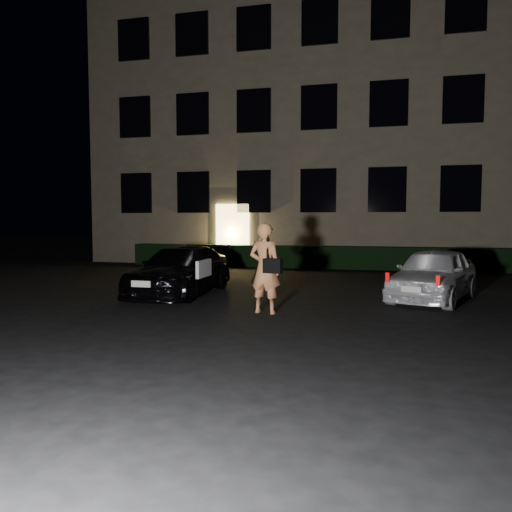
# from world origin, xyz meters

# --- Properties ---
(ground) EXTENTS (80.00, 80.00, 0.00)m
(ground) POSITION_xyz_m (0.00, 0.00, 0.00)
(ground) COLOR black
(ground) RESTS_ON ground
(building) EXTENTS (20.00, 8.11, 12.00)m
(building) POSITION_xyz_m (-0.00, 14.99, 6.00)
(building) COLOR #706650
(building) RESTS_ON ground
(hedge) EXTENTS (15.00, 0.70, 0.85)m
(hedge) POSITION_xyz_m (0.00, 10.50, 0.42)
(hedge) COLOR black
(hedge) RESTS_ON ground
(sedan) EXTENTS (1.78, 4.20, 1.19)m
(sedan) POSITION_xyz_m (-2.46, 2.94, 0.59)
(sedan) COLOR black
(sedan) RESTS_ON ground
(hatch) EXTENTS (2.55, 3.86, 1.22)m
(hatch) POSITION_xyz_m (3.59, 3.42, 0.61)
(hatch) COLOR white
(hatch) RESTS_ON ground
(man) EXTENTS (0.76, 0.55, 1.81)m
(man) POSITION_xyz_m (0.17, 0.92, 0.91)
(man) COLOR #E48A54
(man) RESTS_ON ground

